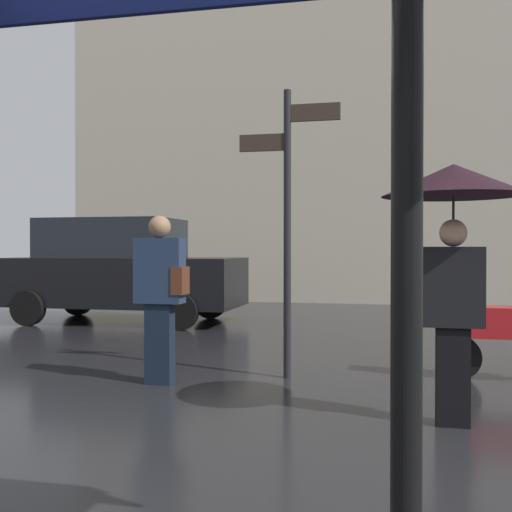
# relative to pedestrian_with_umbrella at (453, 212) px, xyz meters

# --- Properties ---
(pedestrian_with_umbrella) EXTENTS (1.11, 1.11, 2.03)m
(pedestrian_with_umbrella) POSITION_rel_pedestrian_with_umbrella_xyz_m (0.00, 0.00, 0.00)
(pedestrian_with_umbrella) COLOR black
(pedestrian_with_umbrella) RESTS_ON ground
(pedestrian_with_bag) EXTENTS (0.53, 0.24, 1.71)m
(pedestrian_with_bag) POSITION_rel_pedestrian_with_umbrella_xyz_m (-2.76, 0.89, -0.69)
(pedestrian_with_bag) COLOR black
(pedestrian_with_bag) RESTS_ON ground
(parked_scooter) EXTENTS (1.41, 0.32, 1.23)m
(parked_scooter) POSITION_rel_pedestrian_with_umbrella_xyz_m (0.66, 1.79, -1.11)
(parked_scooter) COLOR black
(parked_scooter) RESTS_ON ground
(parked_car_left) EXTENTS (4.42, 1.96, 1.94)m
(parked_car_left) POSITION_rel_pedestrian_with_umbrella_xyz_m (-5.45, 5.70, -0.68)
(parked_car_left) COLOR black
(parked_car_left) RESTS_ON ground
(street_signpost) EXTENTS (1.08, 0.08, 3.06)m
(street_signpost) POSITION_rel_pedestrian_with_umbrella_xyz_m (-1.54, 1.45, 0.19)
(street_signpost) COLOR black
(street_signpost) RESTS_ON ground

